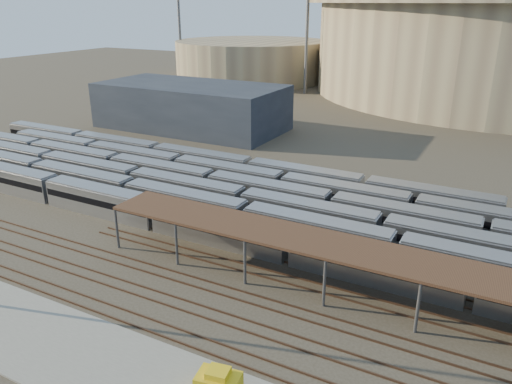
{
  "coord_description": "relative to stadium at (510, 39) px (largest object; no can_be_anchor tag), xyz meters",
  "views": [
    {
      "loc": [
        31.19,
        -37.63,
        27.2
      ],
      "look_at": [
        4.71,
        12.0,
        5.73
      ],
      "focal_mm": 35.0,
      "sensor_mm": 36.0,
      "label": 1
    }
  ],
  "objects": [
    {
      "name": "stadium",
      "position": [
        0.0,
        0.0,
        0.0
      ],
      "size": [
        124.0,
        124.0,
        32.5
      ],
      "color": "gray",
      "rests_on": "ground"
    },
    {
      "name": "floodlight_1",
      "position": [
        -110.0,
        -20.0,
        4.18
      ],
      "size": [
        4.0,
        1.0,
        38.4
      ],
      "color": "#515256",
      "rests_on": "ground"
    },
    {
      "name": "service_building",
      "position": [
        -60.0,
        -85.0,
        -11.47
      ],
      "size": [
        42.0,
        20.0,
        10.0
      ],
      "primitive_type": "cube",
      "color": "#1E232D",
      "rests_on": "ground"
    },
    {
      "name": "secondary_arena",
      "position": [
        -85.0,
        -10.0,
        -9.47
      ],
      "size": [
        56.0,
        56.0,
        14.0
      ],
      "primitive_type": "cylinder",
      "color": "gray",
      "rests_on": "ground"
    },
    {
      "name": "inspection_shed",
      "position": [
        -3.0,
        -136.0,
        -11.49
      ],
      "size": [
        60.3,
        6.0,
        5.3
      ],
      "color": "#515256",
      "rests_on": "ground"
    },
    {
      "name": "floodlight_3",
      "position": [
        -35.0,
        20.0,
        4.18
      ],
      "size": [
        4.0,
        1.0,
        38.4
      ],
      "color": "#515256",
      "rests_on": "ground"
    },
    {
      "name": "empty_tracks",
      "position": [
        -25.0,
        -145.0,
        -16.38
      ],
      "size": [
        170.0,
        9.62,
        0.18
      ],
      "color": "#4C3323",
      "rests_on": "ground"
    },
    {
      "name": "ground",
      "position": [
        -25.0,
        -140.0,
        -16.47
      ],
      "size": [
        420.0,
        420.0,
        0.0
      ],
      "primitive_type": "plane",
      "color": "#383026",
      "rests_on": "ground"
    },
    {
      "name": "floodlight_0",
      "position": [
        -55.0,
        -30.0,
        4.18
      ],
      "size": [
        4.0,
        1.0,
        38.4
      ],
      "color": "#515256",
      "rests_on": "ground"
    },
    {
      "name": "subway_trains",
      "position": [
        -27.46,
        -121.5,
        -14.67
      ],
      "size": [
        122.71,
        23.9,
        3.6
      ],
      "color": "#A4A4A8",
      "rests_on": "ground"
    },
    {
      "name": "apron",
      "position": [
        -30.0,
        -155.0,
        -16.37
      ],
      "size": [
        50.0,
        9.0,
        0.2
      ],
      "primitive_type": "cube",
      "color": "gray",
      "rests_on": "ground"
    }
  ]
}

